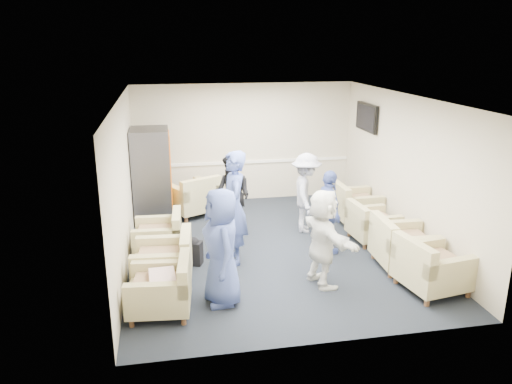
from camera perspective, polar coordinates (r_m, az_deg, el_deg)
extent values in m
plane|color=black|center=(9.09, 1.78, -6.46)|extent=(6.00, 6.00, 0.00)
plane|color=silver|center=(8.39, 1.95, 10.71)|extent=(6.00, 6.00, 0.00)
cube|color=beige|center=(11.51, -1.36, 5.63)|extent=(5.00, 0.02, 2.70)
cube|color=beige|center=(5.90, 8.14, -5.77)|extent=(5.00, 0.02, 2.70)
cube|color=beige|center=(8.48, -14.88, 0.90)|extent=(0.02, 6.00, 2.70)
cube|color=beige|center=(9.48, 16.79, 2.43)|extent=(0.02, 6.00, 2.70)
cube|color=white|center=(11.59, -1.32, 3.43)|extent=(4.98, 0.04, 0.06)
cube|color=black|center=(10.92, 12.55, 8.35)|extent=(0.07, 1.00, 0.58)
cube|color=black|center=(10.91, 12.38, 8.35)|extent=(0.01, 0.92, 0.50)
cube|color=#515159|center=(10.96, 12.69, 7.57)|extent=(0.04, 0.10, 0.25)
cube|color=tan|center=(7.11, -10.96, -11.54)|extent=(0.92, 0.92, 0.28)
cube|color=#8E6D4E|center=(7.03, -11.04, -10.19)|extent=(0.63, 0.60, 0.10)
cube|color=tan|center=(6.93, -8.20, -9.09)|extent=(0.22, 0.85, 0.39)
cube|color=tan|center=(7.87, -10.60, -8.50)|extent=(0.95, 0.95, 0.29)
cube|color=#8E6D4E|center=(7.79, -10.68, -7.20)|extent=(0.65, 0.62, 0.10)
cube|color=tan|center=(7.70, -8.01, -6.09)|extent=(0.22, 0.88, 0.41)
cube|color=tan|center=(8.92, -11.13, -5.52)|extent=(0.86, 0.86, 0.27)
cube|color=#8E6D4E|center=(8.86, -11.20, -4.44)|extent=(0.59, 0.56, 0.10)
cube|color=tan|center=(8.78, -9.04, -3.50)|extent=(0.18, 0.82, 0.38)
cube|color=tan|center=(8.00, 19.53, -8.75)|extent=(1.04, 1.04, 0.30)
cube|color=#8E6D4E|center=(7.91, 19.67, -7.44)|extent=(0.71, 0.68, 0.11)
cube|color=tan|center=(7.63, 17.59, -6.85)|extent=(0.29, 0.91, 0.42)
cube|color=tan|center=(8.66, 16.52, -6.45)|extent=(0.94, 0.94, 0.30)
cube|color=#8E6D4E|center=(8.58, 16.64, -5.21)|extent=(0.65, 0.61, 0.11)
cube|color=tan|center=(8.38, 14.37, -4.40)|extent=(0.19, 0.91, 0.43)
cube|color=tan|center=(9.59, 13.21, -4.07)|extent=(0.86, 0.86, 0.26)
cube|color=#8E6D4E|center=(9.53, 13.28, -3.07)|extent=(0.59, 0.56, 0.09)
cube|color=tan|center=(9.34, 11.55, -2.47)|extent=(0.20, 0.80, 0.37)
cube|color=tan|center=(10.54, 11.37, -1.90)|extent=(0.87, 0.87, 0.28)
cube|color=#8E6D4E|center=(10.48, 11.43, -0.91)|extent=(0.61, 0.57, 0.10)
cube|color=tan|center=(10.31, 9.63, -0.23)|extent=(0.16, 0.86, 0.40)
cube|color=tan|center=(10.84, -7.30, -1.05)|extent=(1.25, 1.25, 0.31)
cube|color=#8E6D4E|center=(10.78, -7.34, 0.00)|extent=(0.83, 0.85, 0.11)
cube|color=tan|center=(10.41, -6.28, 0.37)|extent=(0.90, 0.56, 0.44)
cube|color=#515159|center=(10.46, -11.85, 1.91)|extent=(0.76, 0.91, 1.92)
cube|color=#FF4405|center=(10.44, -9.75, 2.53)|extent=(0.02, 0.77, 1.53)
cube|color=black|center=(10.66, -9.52, -1.65)|extent=(0.02, 0.45, 0.12)
cube|color=black|center=(8.47, -7.15, -6.92)|extent=(0.34, 0.29, 0.40)
sphere|color=black|center=(8.40, -7.20, -5.79)|extent=(0.20, 0.20, 0.20)
cube|color=beige|center=(7.00, -10.66, -9.69)|extent=(0.37, 0.48, 0.13)
imported|color=#42559F|center=(7.01, -3.95, -6.30)|extent=(0.65, 0.90, 1.70)
imported|color=#42559F|center=(8.24, -2.58, -1.84)|extent=(0.47, 0.71, 1.92)
imported|color=black|center=(9.45, -2.64, -0.49)|extent=(0.95, 0.96, 1.56)
imported|color=silver|center=(9.69, 5.74, -0.11)|extent=(0.79, 1.11, 1.56)
imported|color=#42559F|center=(8.76, 8.28, -2.31)|extent=(0.43, 0.90, 1.49)
imported|color=white|center=(7.60, 7.67, -5.23)|extent=(0.72, 1.47, 1.52)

